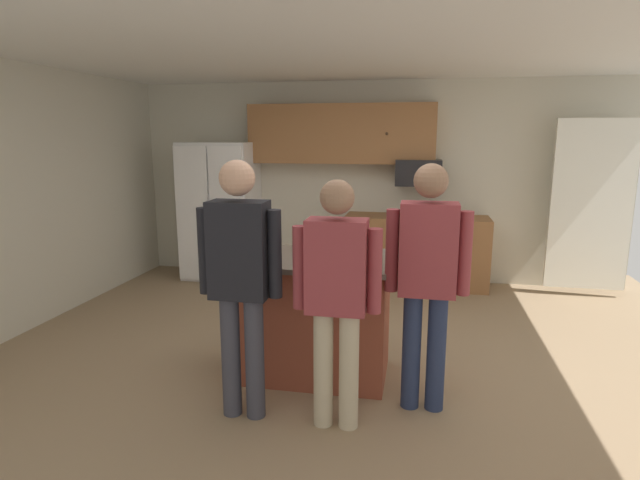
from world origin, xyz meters
name	(u,v)px	position (x,y,z in m)	size (l,w,h in m)	color
floor	(339,361)	(0.00, 0.00, 0.00)	(7.04, 7.04, 0.00)	#937A5B
ceiling	(341,42)	(0.00, 0.00, 2.60)	(7.04, 7.04, 0.00)	white
back_wall	(373,182)	(0.00, 2.80, 1.30)	(6.40, 0.10, 2.60)	beige
french_door_window_panel	(591,206)	(2.60, 2.40, 1.10)	(0.90, 0.06, 2.00)	white
cabinet_run_upper	(341,134)	(-0.40, 2.60, 1.93)	(2.40, 0.38, 0.75)	#936038
cabinet_run_lower	(415,251)	(0.60, 2.48, 0.45)	(1.80, 0.63, 0.90)	#936038
refrigerator	(220,211)	(-2.00, 2.38, 0.91)	(0.93, 0.76, 1.82)	white
microwave_over_range	(418,173)	(0.60, 2.50, 1.45)	(0.56, 0.40, 0.32)	black
kitchen_island	(313,315)	(-0.17, -0.25, 0.49)	(1.32, 0.82, 0.97)	brown
person_guest_by_door	(427,271)	(0.70, -0.64, 1.00)	(0.57, 0.23, 1.73)	#232D4C
person_guest_left	(240,273)	(-0.51, -0.97, 1.02)	(0.57, 0.23, 1.76)	#383842
person_guest_right	(337,289)	(0.14, -0.98, 0.95)	(0.57, 0.22, 1.64)	tan
mug_ceramic_white	(323,257)	(-0.05, -0.43, 1.02)	(0.13, 0.09, 0.09)	white
glass_dark_ale	(260,240)	(-0.67, -0.05, 1.05)	(0.07, 0.07, 0.14)	black
tumbler_amber	(297,242)	(-0.36, -0.02, 1.04)	(0.07, 0.07, 0.14)	black
mug_blue_stoneware	(267,249)	(-0.55, -0.24, 1.02)	(0.13, 0.09, 0.09)	#4C6B99
glass_pilsner	(375,251)	(0.31, -0.30, 1.05)	(0.06, 0.06, 0.16)	black
glass_short_whisky	(267,252)	(-0.48, -0.47, 1.05)	(0.07, 0.07, 0.16)	black
serving_tray	(333,253)	(-0.03, -0.16, 1.00)	(0.44, 0.30, 0.04)	#B7B7BC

